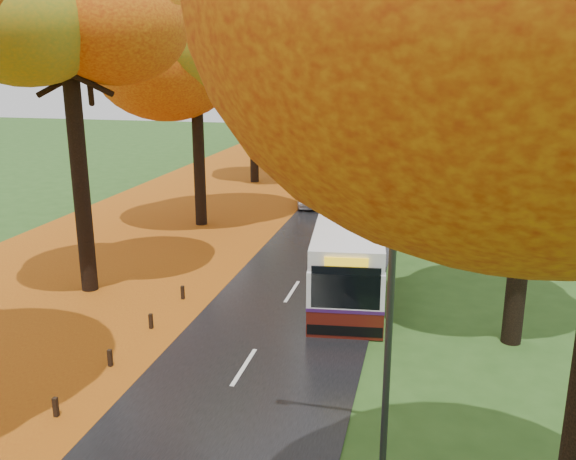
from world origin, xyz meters
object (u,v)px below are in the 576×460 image
(car_dark, at_px, (338,164))
(streetlamp_far, at_px, (425,105))
(streetlamp_near, at_px, (378,264))
(car_white, at_px, (312,192))
(streetlamp_mid, at_px, (417,133))
(car_silver, at_px, (316,186))
(bus, at_px, (349,245))

(car_dark, bearing_deg, streetlamp_far, 40.89)
(streetlamp_near, relative_size, car_white, 1.87)
(streetlamp_far, distance_m, car_dark, 11.04)
(streetlamp_mid, height_order, streetlamp_far, same)
(car_silver, bearing_deg, car_dark, 74.48)
(car_white, bearing_deg, car_silver, 82.83)
(streetlamp_mid, bearing_deg, car_white, 159.03)
(streetlamp_mid, bearing_deg, streetlamp_far, 90.00)
(streetlamp_near, xyz_separation_m, streetlamp_far, (0.00, 44.00, 0.00))
(streetlamp_mid, distance_m, car_silver, 8.87)
(streetlamp_near, height_order, streetlamp_mid, same)
(streetlamp_mid, bearing_deg, car_dark, 114.28)
(car_dark, bearing_deg, car_white, -100.70)
(streetlamp_near, xyz_separation_m, streetlamp_mid, (0.00, 22.00, 0.00))
(streetlamp_far, bearing_deg, streetlamp_mid, -90.00)
(car_silver, bearing_deg, streetlamp_far, 54.62)
(streetlamp_mid, height_order, bus, streetlamp_mid)
(streetlamp_near, height_order, bus, streetlamp_near)
(car_dark, bearing_deg, car_silver, -101.83)
(streetlamp_far, relative_size, bus, 0.74)
(streetlamp_mid, bearing_deg, car_silver, 142.62)
(bus, relative_size, car_silver, 2.80)
(streetlamp_mid, relative_size, car_white, 1.87)
(car_white, xyz_separation_m, car_dark, (-0.19, 11.53, -0.10))
(streetlamp_far, bearing_deg, car_white, -107.09)
(car_silver, xyz_separation_m, car_dark, (0.03, 9.06, 0.00))
(streetlamp_far, xyz_separation_m, bus, (-2.06, -32.37, -3.22))
(streetlamp_far, xyz_separation_m, car_silver, (-6.27, -17.21, -4.04))
(streetlamp_far, relative_size, car_silver, 2.09)
(car_silver, relative_size, car_dark, 0.88)
(streetlamp_near, bearing_deg, car_silver, 103.18)
(streetlamp_mid, xyz_separation_m, car_silver, (-6.27, 4.79, -4.04))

